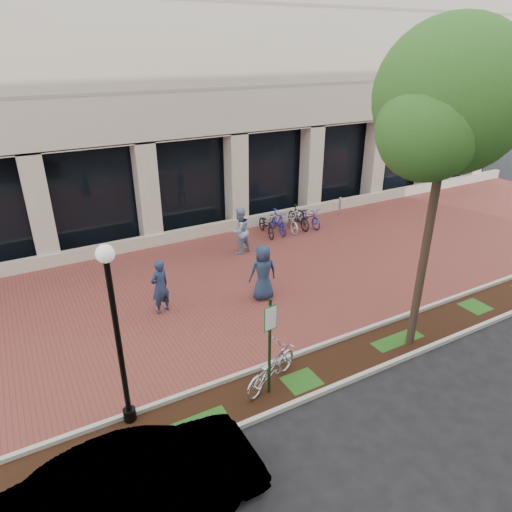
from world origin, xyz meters
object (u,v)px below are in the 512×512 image
lamppost (117,329)px  pedestrian_right (263,272)px  parking_sign (270,336)px  street_tree (450,108)px  pedestrian_mid (240,231)px  sedan_near_curb (139,488)px  pedestrian_left (160,287)px  bollard (340,206)px  locked_bicycle (271,368)px  bike_rack_cluster (288,220)px

lamppost → pedestrian_right: size_ratio=2.27×
parking_sign → street_tree: 6.48m
pedestrian_mid → pedestrian_right: same height
pedestrian_right → sedan_near_curb: size_ratio=0.43×
pedestrian_left → bollard: (10.33, 4.29, -0.40)m
pedestrian_left → pedestrian_mid: size_ratio=0.95×
locked_bicycle → sedan_near_curb: size_ratio=0.43×
street_tree → pedestrian_mid: size_ratio=4.41×
pedestrian_left → pedestrian_mid: (4.15, 2.79, 0.05)m
locked_bicycle → bollard: 12.64m
pedestrian_left → street_tree: bearing=118.4°
bike_rack_cluster → pedestrian_right: bearing=-126.5°
street_tree → pedestrian_left: size_ratio=4.65×
locked_bicycle → bike_rack_cluster: 10.26m
lamppost → street_tree: (7.63, -0.89, 3.89)m
lamppost → pedestrian_mid: lamppost is taller
pedestrian_right → bike_rack_cluster: size_ratio=0.62×
pedestrian_left → bollard: bearing=-177.6°
street_tree → locked_bicycle: 7.23m
locked_bicycle → pedestrian_left: (-1.24, 4.50, 0.39)m
bollard → pedestrian_right: bearing=-144.8°
pedestrian_mid → bike_rack_cluster: size_ratio=0.62×
street_tree → sedan_near_curb: street_tree is taller
parking_sign → locked_bicycle: bearing=47.8°
street_tree → pedestrian_right: street_tree is taller
pedestrian_mid → bollard: size_ratio=1.96×
bollard → sedan_near_curb: (-12.81, -10.67, 0.23)m
pedestrian_right → bike_rack_cluster: 6.15m
locked_bicycle → pedestrian_right: pedestrian_right is taller
lamppost → parking_sign: bearing=-13.6°
pedestrian_left → bollard: size_ratio=1.86×
locked_bicycle → bike_rack_cluster: bike_rack_cluster is taller
lamppost → bike_rack_cluster: (9.21, 7.91, -1.91)m
locked_bicycle → bollard: bearing=-69.3°
pedestrian_mid → bollard: bearing=177.7°
parking_sign → pedestrian_mid: 8.20m
street_tree → bike_rack_cluster: (1.59, 8.80, -5.80)m
parking_sign → street_tree: size_ratio=0.31×
bollard → locked_bicycle: bearing=-136.0°
parking_sign → pedestrian_right: size_ratio=1.38×
pedestrian_mid → pedestrian_right: bearing=58.6°
bike_rack_cluster → parking_sign: bearing=-121.3°
pedestrian_right → sedan_near_curb: bearing=54.2°
parking_sign → pedestrian_mid: (3.11, 7.55, -0.69)m
street_tree → pedestrian_mid: bearing=100.3°
locked_bicycle → lamppost: bearing=58.2°
bike_rack_cluster → sedan_near_curb: sedan_near_curb is taller
street_tree → bollard: street_tree is taller
street_tree → locked_bicycle: size_ratio=4.41×
lamppost → pedestrian_left: 4.76m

